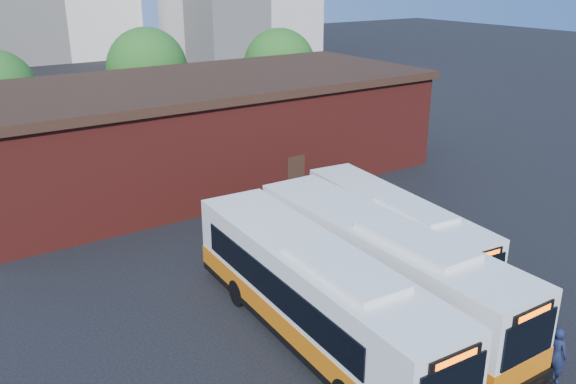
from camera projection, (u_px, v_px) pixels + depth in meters
ground at (434, 311)px, 24.09m from camera, size 220.00×220.00×0.00m
bus_west at (315, 298)px, 21.72m from camera, size 3.52×13.93×3.76m
bus_midwest at (382, 270)px, 23.70m from camera, size 3.04×13.82×3.75m
bus_mideast at (393, 231)px, 27.88m from camera, size 3.51×11.78×3.17m
transit_worker at (556, 354)px, 19.73m from camera, size 0.52×0.75×1.98m
depot_building at (203, 128)px, 38.54m from camera, size 28.60×12.60×6.40m
tree_mid at (147, 68)px, 49.86m from camera, size 6.56×6.56×8.36m
tree_east at (280, 64)px, 53.38m from camera, size 6.24×6.24×7.96m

